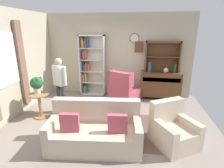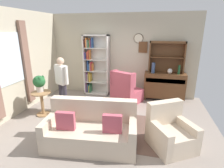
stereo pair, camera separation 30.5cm
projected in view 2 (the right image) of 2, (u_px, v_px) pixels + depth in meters
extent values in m
cube|color=gray|center=(106.00, 121.00, 4.60)|extent=(5.40, 4.60, 0.02)
cube|color=#BCB299|center=(122.00, 56.00, 6.16)|extent=(5.00, 0.06, 2.80)
cylinder|color=beige|center=(138.00, 38.00, 5.82)|extent=(0.28, 0.03, 0.28)
torus|color=#382314|center=(138.00, 38.00, 5.82)|extent=(0.31, 0.02, 0.31)
cube|color=brown|center=(143.00, 47.00, 5.87)|extent=(0.28, 0.03, 0.36)
cube|color=#BCB299|center=(15.00, 63.00, 4.74)|extent=(0.06, 4.20, 2.80)
cube|color=silver|center=(8.00, 59.00, 4.47)|extent=(0.02, 0.90, 1.30)
cube|color=#7F5B4C|center=(27.00, 63.00, 5.06)|extent=(0.08, 0.24, 2.30)
cube|color=brown|center=(111.00, 128.00, 4.27)|extent=(2.47, 1.63, 0.01)
cube|color=silver|center=(85.00, 65.00, 6.37)|extent=(0.04, 0.30, 2.10)
cube|color=silver|center=(108.00, 66.00, 6.18)|extent=(0.04, 0.30, 2.10)
cube|color=silver|center=(96.00, 35.00, 5.97)|extent=(0.90, 0.30, 0.04)
cube|color=silver|center=(97.00, 93.00, 6.58)|extent=(0.90, 0.30, 0.04)
cube|color=silver|center=(98.00, 65.00, 6.41)|extent=(0.90, 0.01, 2.10)
cube|color=silver|center=(97.00, 82.00, 6.45)|extent=(0.86, 0.30, 0.02)
cube|color=#723F7F|center=(87.00, 87.00, 6.59)|extent=(0.04, 0.18, 0.34)
cube|color=#3F3833|center=(88.00, 87.00, 6.57)|extent=(0.03, 0.20, 0.35)
cube|color=#284C8C|center=(89.00, 88.00, 6.58)|extent=(0.04, 0.20, 0.28)
cube|color=gold|center=(90.00, 88.00, 6.57)|extent=(0.02, 0.24, 0.25)
cube|color=#337247|center=(91.00, 88.00, 6.56)|extent=(0.04, 0.22, 0.30)
cube|color=silver|center=(97.00, 71.00, 6.33)|extent=(0.86, 0.30, 0.02)
cube|color=gray|center=(86.00, 77.00, 6.47)|extent=(0.02, 0.10, 0.31)
cube|color=#723F7F|center=(87.00, 77.00, 6.46)|extent=(0.04, 0.10, 0.32)
cube|color=gray|center=(88.00, 78.00, 6.46)|extent=(0.04, 0.19, 0.27)
cube|color=gold|center=(89.00, 77.00, 6.44)|extent=(0.03, 0.13, 0.35)
cube|color=gold|center=(91.00, 77.00, 6.44)|extent=(0.04, 0.22, 0.29)
cube|color=silver|center=(96.00, 60.00, 6.21)|extent=(0.86, 0.30, 0.02)
cube|color=gray|center=(86.00, 66.00, 6.35)|extent=(0.04, 0.22, 0.34)
cube|color=#3F3833|center=(87.00, 66.00, 6.34)|extent=(0.03, 0.20, 0.30)
cube|color=#284C8C|center=(88.00, 66.00, 6.33)|extent=(0.03, 0.14, 0.35)
cube|color=#284C8C|center=(89.00, 67.00, 6.33)|extent=(0.04, 0.22, 0.23)
cube|color=gray|center=(90.00, 67.00, 6.32)|extent=(0.03, 0.20, 0.28)
cube|color=#B22D33|center=(92.00, 66.00, 6.30)|extent=(0.04, 0.18, 0.32)
cube|color=#CC7233|center=(93.00, 67.00, 6.30)|extent=(0.04, 0.14, 0.26)
cube|color=silver|center=(96.00, 48.00, 6.09)|extent=(0.86, 0.30, 0.02)
cube|color=#723F7F|center=(85.00, 56.00, 6.24)|extent=(0.03, 0.21, 0.25)
cube|color=#284C8C|center=(86.00, 56.00, 6.24)|extent=(0.02, 0.20, 0.24)
cube|color=#B22D33|center=(87.00, 56.00, 6.23)|extent=(0.04, 0.12, 0.25)
cube|color=#CC7233|center=(88.00, 55.00, 6.21)|extent=(0.03, 0.16, 0.29)
cube|color=#B22D33|center=(89.00, 55.00, 6.20)|extent=(0.02, 0.23, 0.32)
cube|color=#CC7233|center=(90.00, 55.00, 6.19)|extent=(0.03, 0.17, 0.33)
cube|color=#3F3833|center=(85.00, 43.00, 6.12)|extent=(0.02, 0.13, 0.29)
cube|color=#B22D33|center=(86.00, 44.00, 6.11)|extent=(0.04, 0.10, 0.27)
cube|color=#CC7233|center=(87.00, 43.00, 6.09)|extent=(0.03, 0.24, 0.33)
cube|color=gray|center=(88.00, 44.00, 6.10)|extent=(0.03, 0.22, 0.26)
cube|color=#337247|center=(89.00, 44.00, 6.09)|extent=(0.03, 0.17, 0.25)
cube|color=#CC7233|center=(90.00, 43.00, 6.07)|extent=(0.02, 0.11, 0.31)
cube|color=#723F7F|center=(91.00, 44.00, 6.07)|extent=(0.02, 0.12, 0.27)
cube|color=#3F3833|center=(92.00, 43.00, 6.05)|extent=(0.02, 0.11, 0.34)
cube|color=#284C8C|center=(92.00, 43.00, 6.05)|extent=(0.03, 0.15, 0.34)
cube|color=brown|center=(164.00, 85.00, 5.85)|extent=(1.30, 0.45, 0.82)
cube|color=brown|center=(145.00, 98.00, 5.95)|extent=(0.06, 0.06, 0.10)
cube|color=brown|center=(183.00, 102.00, 5.69)|extent=(0.06, 0.06, 0.10)
cube|color=brown|center=(145.00, 95.00, 6.28)|extent=(0.06, 0.06, 0.10)
cube|color=brown|center=(181.00, 98.00, 6.01)|extent=(0.06, 0.06, 0.10)
cube|color=#492C18|center=(165.00, 81.00, 5.58)|extent=(1.20, 0.01, 0.14)
cube|color=brown|center=(150.00, 57.00, 5.77)|extent=(0.04, 0.26, 1.00)
cube|color=brown|center=(184.00, 58.00, 5.54)|extent=(0.04, 0.26, 1.00)
cube|color=brown|center=(168.00, 42.00, 5.51)|extent=(1.10, 0.26, 0.06)
cube|color=brown|center=(167.00, 57.00, 5.65)|extent=(1.06, 0.26, 0.02)
cube|color=brown|center=(166.00, 57.00, 5.77)|extent=(1.10, 0.01, 1.00)
cylinder|color=#33476B|center=(153.00, 68.00, 5.69)|extent=(0.11, 0.11, 0.34)
ellipsoid|color=beige|center=(170.00, 71.00, 5.61)|extent=(0.15, 0.15, 0.17)
cylinder|color=#194223|center=(179.00, 70.00, 5.51)|extent=(0.07, 0.07, 0.29)
cube|color=beige|center=(91.00, 137.00, 3.56)|extent=(1.88, 1.04, 0.42)
cube|color=beige|center=(94.00, 109.00, 3.74)|extent=(1.81, 0.40, 0.48)
cube|color=beige|center=(51.00, 130.00, 3.63)|extent=(0.23, 0.86, 0.60)
cube|color=beige|center=(132.00, 136.00, 3.44)|extent=(0.23, 0.86, 0.60)
cube|color=#B74C5B|center=(66.00, 121.00, 3.38)|extent=(0.37, 0.14, 0.36)
cube|color=#B74C5B|center=(112.00, 124.00, 3.28)|extent=(0.37, 0.14, 0.36)
cube|color=white|center=(93.00, 99.00, 3.66)|extent=(0.38, 0.22, 0.00)
cube|color=beige|center=(171.00, 139.00, 3.51)|extent=(1.05, 1.06, 0.40)
cube|color=beige|center=(164.00, 112.00, 3.65)|extent=(0.73, 0.54, 0.48)
cube|color=beige|center=(158.00, 138.00, 3.39)|extent=(0.52, 0.74, 0.55)
cube|color=beige|center=(185.00, 133.00, 3.57)|extent=(0.52, 0.74, 0.55)
cube|color=#B74C5B|center=(127.00, 96.00, 5.75)|extent=(1.06, 1.07, 0.42)
cube|color=#B74C5B|center=(122.00, 82.00, 5.38)|extent=(0.79, 0.53, 0.63)
cube|color=#B74C5B|center=(132.00, 81.00, 5.17)|extent=(0.22, 0.30, 0.44)
cube|color=#B74C5B|center=(114.00, 77.00, 5.59)|extent=(0.22, 0.30, 0.44)
cylinder|color=#997047|center=(41.00, 93.00, 4.75)|extent=(0.52, 0.52, 0.03)
cylinder|color=#997047|center=(42.00, 104.00, 4.85)|extent=(0.08, 0.08, 0.63)
cylinder|color=#997047|center=(44.00, 114.00, 4.94)|extent=(0.36, 0.36, 0.03)
cylinder|color=beige|center=(40.00, 89.00, 4.78)|extent=(0.19, 0.19, 0.15)
sphere|color=#235B2D|center=(39.00, 82.00, 4.72)|extent=(0.32, 0.32, 0.32)
ellipsoid|color=#235B2D|center=(43.00, 79.00, 4.78)|extent=(0.09, 0.06, 0.23)
ellipsoid|color=#235B2D|center=(39.00, 81.00, 4.61)|extent=(0.09, 0.06, 0.23)
ellipsoid|color=#235B2D|center=(40.00, 81.00, 4.62)|extent=(0.09, 0.06, 0.23)
ellipsoid|color=#235B2D|center=(36.00, 81.00, 4.60)|extent=(0.09, 0.06, 0.23)
cylinder|color=#AD6B4C|center=(59.00, 113.00, 4.89)|extent=(0.14, 0.14, 0.11)
sphere|color=#2D6B33|center=(59.00, 108.00, 4.85)|extent=(0.24, 0.24, 0.24)
ellipsoid|color=#2D6B33|center=(56.00, 107.00, 4.86)|extent=(0.07, 0.04, 0.17)
ellipsoid|color=#2D6B33|center=(56.00, 107.00, 4.88)|extent=(0.07, 0.04, 0.17)
ellipsoid|color=#2D6B33|center=(58.00, 106.00, 4.91)|extent=(0.07, 0.04, 0.17)
ellipsoid|color=#2D6B33|center=(58.00, 106.00, 4.91)|extent=(0.07, 0.04, 0.17)
cylinder|color=#38333D|center=(62.00, 97.00, 5.10)|extent=(0.16, 0.16, 0.82)
cylinder|color=#38333D|center=(65.00, 98.00, 4.99)|extent=(0.16, 0.16, 0.82)
cube|color=silver|center=(61.00, 75.00, 4.85)|extent=(0.39, 0.33, 0.52)
sphere|color=tan|center=(60.00, 61.00, 4.74)|extent=(0.27, 0.27, 0.20)
cylinder|color=silver|center=(57.00, 73.00, 4.98)|extent=(0.11, 0.11, 0.48)
cylinder|color=silver|center=(66.00, 75.00, 4.70)|extent=(0.11, 0.11, 0.48)
cube|color=brown|center=(116.00, 109.00, 4.37)|extent=(0.80, 0.50, 0.03)
cube|color=brown|center=(99.00, 119.00, 4.31)|extent=(0.05, 0.05, 0.39)
cube|color=brown|center=(129.00, 122.00, 4.14)|extent=(0.05, 0.05, 0.39)
cube|color=brown|center=(104.00, 111.00, 4.71)|extent=(0.05, 0.05, 0.39)
cube|color=brown|center=(132.00, 114.00, 4.55)|extent=(0.05, 0.05, 0.39)
cube|color=#284C8C|center=(111.00, 106.00, 4.44)|extent=(0.18, 0.13, 0.03)
cube|color=#337247|center=(111.00, 105.00, 4.43)|extent=(0.17, 0.15, 0.02)
cube|color=#3F3833|center=(111.00, 104.00, 4.43)|extent=(0.15, 0.12, 0.02)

